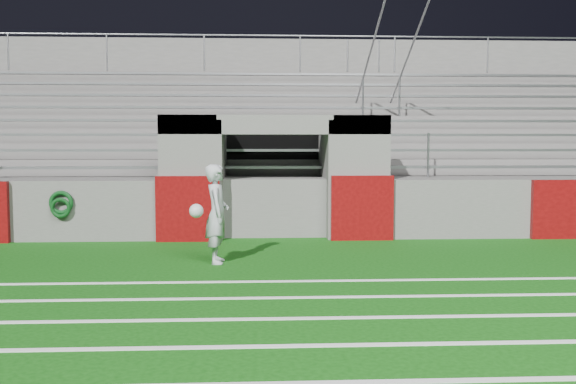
{
  "coord_description": "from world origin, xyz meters",
  "views": [
    {
      "loc": [
        -0.4,
        -10.21,
        2.01
      ],
      "look_at": [
        0.2,
        1.8,
        1.1
      ],
      "focal_mm": 40.0,
      "sensor_mm": 36.0,
      "label": 1
    }
  ],
  "objects": [
    {
      "name": "hose_coil",
      "position": [
        -4.36,
        2.93,
        0.77
      ],
      "size": [
        0.5,
        0.14,
        0.56
      ],
      "color": "#0C3C15",
      "rests_on": "ground"
    },
    {
      "name": "goalkeeper_with_ball",
      "position": [
        -1.07,
        0.53,
        0.83
      ],
      "size": [
        0.65,
        0.63,
        1.66
      ],
      "color": "#B1B4BB",
      "rests_on": "ground"
    },
    {
      "name": "field_markings",
      "position": [
        0.0,
        -5.0,
        0.01
      ],
      "size": [
        28.0,
        8.09,
        0.01
      ],
      "color": "white",
      "rests_on": "ground"
    },
    {
      "name": "ground",
      "position": [
        0.0,
        0.0,
        0.0
      ],
      "size": [
        90.0,
        90.0,
        0.0
      ],
      "primitive_type": "plane",
      "color": "#0D470B",
      "rests_on": "ground"
    },
    {
      "name": "stadium_structure",
      "position": [
        0.0,
        7.97,
        1.49
      ],
      "size": [
        26.0,
        8.48,
        5.42
      ],
      "color": "#5B5856",
      "rests_on": "ground"
    }
  ]
}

